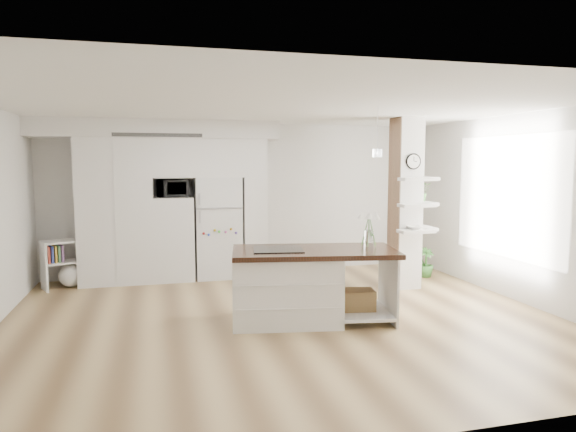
{
  "coord_description": "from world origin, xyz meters",
  "views": [
    {
      "loc": [
        -1.55,
        -6.21,
        2.01
      ],
      "look_at": [
        0.28,
        0.9,
        1.24
      ],
      "focal_mm": 32.0,
      "sensor_mm": 36.0,
      "label": 1
    }
  ],
  "objects_px": {
    "refrigerator": "(218,227)",
    "floor_plant_a": "(409,267)",
    "kitchen_island": "(296,284)",
    "bookshelf": "(67,267)"
  },
  "relations": [
    {
      "from": "refrigerator",
      "to": "floor_plant_a",
      "type": "bearing_deg",
      "value": -22.85
    },
    {
      "from": "kitchen_island",
      "to": "bookshelf",
      "type": "distance_m",
      "value": 4.06
    },
    {
      "from": "refrigerator",
      "to": "kitchen_island",
      "type": "xyz_separation_m",
      "value": [
        0.65,
        -2.78,
        -0.4
      ]
    },
    {
      "from": "bookshelf",
      "to": "floor_plant_a",
      "type": "xyz_separation_m",
      "value": [
        5.47,
        -1.1,
        -0.07
      ]
    },
    {
      "from": "kitchen_island",
      "to": "bookshelf",
      "type": "bearing_deg",
      "value": 149.38
    },
    {
      "from": "refrigerator",
      "to": "floor_plant_a",
      "type": "distance_m",
      "value": 3.34
    },
    {
      "from": "kitchen_island",
      "to": "bookshelf",
      "type": "height_order",
      "value": "kitchen_island"
    },
    {
      "from": "kitchen_island",
      "to": "floor_plant_a",
      "type": "xyz_separation_m",
      "value": [
        2.37,
        1.51,
        -0.21
      ]
    },
    {
      "from": "kitchen_island",
      "to": "floor_plant_a",
      "type": "bearing_deg",
      "value": 42.03
    },
    {
      "from": "refrigerator",
      "to": "floor_plant_a",
      "type": "relative_size",
      "value": 3.3
    }
  ]
}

